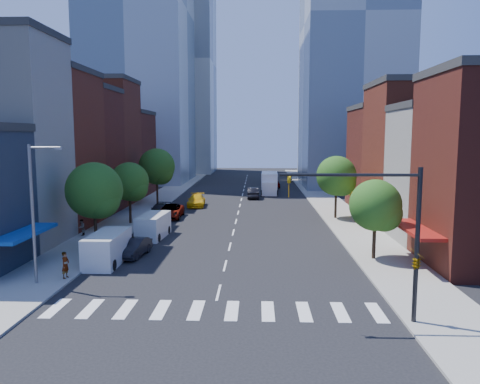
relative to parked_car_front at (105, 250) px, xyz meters
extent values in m
plane|color=black|center=(9.48, -7.31, -0.83)|extent=(220.00, 220.00, 0.00)
cube|color=gray|center=(-3.02, 32.69, -0.75)|extent=(5.00, 120.00, 0.15)
cube|color=gray|center=(21.98, 32.69, -0.75)|extent=(5.00, 120.00, 0.15)
cube|color=silver|center=(9.48, -10.31, -0.82)|extent=(19.00, 3.00, 0.01)
cube|color=maroon|center=(-11.52, 13.19, 7.17)|extent=(12.00, 9.00, 16.00)
cube|color=#541C15|center=(-11.52, 21.69, 6.67)|extent=(12.00, 8.00, 15.00)
cube|color=maroon|center=(-11.52, 30.19, 7.67)|extent=(12.00, 9.00, 17.00)
cube|color=#541C15|center=(-11.52, 39.69, 5.67)|extent=(12.00, 10.00, 13.00)
cube|color=#B9B5AB|center=(30.48, 7.69, 5.17)|extent=(12.00, 8.00, 12.00)
cube|color=maroon|center=(30.48, 16.69, 6.67)|extent=(12.00, 10.00, 15.00)
cube|color=#541C15|center=(30.48, 26.69, 5.67)|extent=(12.00, 10.00, 13.00)
cube|color=#8C99A8|center=(-12.52, 62.69, 34.17)|extent=(20.00, 22.00, 70.00)
cube|color=#9EA5AD|center=(29.48, 54.69, 29.17)|extent=(18.00, 20.00, 60.00)
cube|color=#8C99A8|center=(33.48, 77.69, 39.17)|extent=(22.00, 22.00, 80.00)
cube|color=#9EA5AD|center=(-8.52, 87.69, 27.17)|extent=(18.00, 18.00, 56.00)
cylinder|color=black|center=(19.98, -11.81, 3.32)|extent=(0.24, 0.24, 8.00)
cylinder|color=black|center=(16.48, -11.81, 6.92)|extent=(7.00, 0.16, 0.16)
imported|color=gold|center=(13.48, -11.81, 6.32)|extent=(0.22, 0.18, 1.10)
imported|color=gold|center=(19.98, -11.81, 2.52)|extent=(0.48, 2.24, 0.90)
cylinder|color=slate|center=(-2.52, -6.31, 3.82)|extent=(0.20, 0.20, 9.00)
cylinder|color=slate|center=(-1.52, -6.31, 8.12)|extent=(2.00, 0.14, 0.14)
cube|color=slate|center=(-0.62, -6.31, 8.07)|extent=(0.50, 0.25, 0.18)
cylinder|color=black|center=(-2.02, 3.69, 1.28)|extent=(0.28, 0.28, 3.92)
sphere|color=#154B16|center=(-2.02, 3.69, 4.22)|extent=(4.80, 4.80, 4.80)
sphere|color=#154B16|center=(-1.42, 3.39, 3.52)|extent=(3.36, 3.36, 3.36)
cylinder|color=black|center=(-2.02, 14.69, 1.14)|extent=(0.28, 0.28, 3.64)
sphere|color=#154B16|center=(-2.02, 14.69, 3.87)|extent=(4.20, 4.20, 4.20)
sphere|color=#154B16|center=(-1.42, 14.39, 3.22)|extent=(2.94, 2.94, 2.94)
cylinder|color=black|center=(-2.02, 28.69, 1.42)|extent=(0.28, 0.28, 4.20)
sphere|color=#154B16|center=(-2.02, 28.69, 4.57)|extent=(5.00, 5.00, 5.00)
sphere|color=#154B16|center=(-1.42, 28.39, 3.82)|extent=(3.50, 3.50, 3.50)
cylinder|color=black|center=(20.98, 0.69, 1.00)|extent=(0.28, 0.28, 3.36)
sphere|color=#154B16|center=(20.98, 0.69, 3.52)|extent=(4.00, 4.00, 4.00)
sphere|color=#154B16|center=(21.58, 0.39, 2.92)|extent=(2.80, 2.80, 2.80)
cylinder|color=black|center=(20.98, 18.69, 1.28)|extent=(0.28, 0.28, 3.92)
sphere|color=#154B16|center=(20.98, 18.69, 4.22)|extent=(4.60, 4.60, 4.60)
sphere|color=#154B16|center=(21.58, 18.39, 3.52)|extent=(3.22, 3.22, 3.22)
imported|color=#B4B3B8|center=(0.00, 0.00, 0.00)|extent=(2.20, 4.95, 1.65)
imported|color=black|center=(1.98, 1.16, -0.11)|extent=(2.07, 4.53, 1.44)
imported|color=#999999|center=(1.67, 18.65, -0.02)|extent=(2.73, 5.81, 1.61)
imported|color=black|center=(-0.02, 20.54, -0.14)|extent=(2.28, 4.84, 1.37)
cube|color=silver|center=(0.48, -0.96, 0.34)|extent=(2.26, 5.56, 2.33)
cube|color=black|center=(0.47, -3.07, 0.67)|extent=(2.06, 1.12, 1.00)
cylinder|color=black|center=(-0.53, -2.84, -0.44)|extent=(0.28, 0.85, 0.84)
cylinder|color=black|center=(1.47, -2.85, -0.44)|extent=(0.28, 0.85, 0.84)
cylinder|color=black|center=(-0.50, 0.93, -0.44)|extent=(0.28, 0.85, 0.84)
cylinder|color=black|center=(1.50, 0.92, -0.44)|extent=(0.28, 0.85, 0.84)
cube|color=white|center=(1.98, 8.15, 0.28)|extent=(2.46, 5.41, 2.22)
cube|color=black|center=(1.85, 6.15, 0.60)|extent=(2.02, 1.18, 0.95)
cylinder|color=black|center=(0.92, 6.42, -0.46)|extent=(0.32, 0.82, 0.80)
cylinder|color=black|center=(2.81, 6.30, -0.46)|extent=(0.32, 0.82, 0.80)
cylinder|color=black|center=(1.15, 10.01, -0.46)|extent=(0.32, 0.82, 0.80)
cylinder|color=black|center=(3.05, 9.88, -0.46)|extent=(0.32, 0.82, 0.80)
imported|color=yellow|center=(3.55, 27.79, -0.02)|extent=(2.57, 5.66, 1.61)
imported|color=black|center=(11.26, 36.39, 0.00)|extent=(1.81, 5.05, 1.66)
imported|color=#999999|center=(15.01, 51.14, -0.01)|extent=(2.24, 4.90, 1.63)
cube|color=white|center=(13.93, 42.87, 0.91)|extent=(2.78, 7.11, 3.47)
cube|color=white|center=(13.82, 38.76, 0.37)|extent=(2.43, 2.01, 2.17)
cylinder|color=black|center=(12.65, 39.65, -0.34)|extent=(0.35, 0.98, 0.98)
cylinder|color=black|center=(15.04, 39.59, -0.34)|extent=(0.35, 0.98, 0.98)
cylinder|color=black|center=(12.78, 44.53, -0.34)|extent=(0.35, 0.98, 0.98)
cylinder|color=black|center=(15.16, 44.47, -0.34)|extent=(0.35, 0.98, 0.98)
imported|color=#999999|center=(-1.02, -5.19, 0.23)|extent=(0.57, 0.74, 1.81)
imported|color=#999999|center=(-4.93, 8.05, 0.12)|extent=(0.68, 0.83, 1.59)
camera|label=1|loc=(11.85, -35.32, 8.92)|focal=35.00mm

